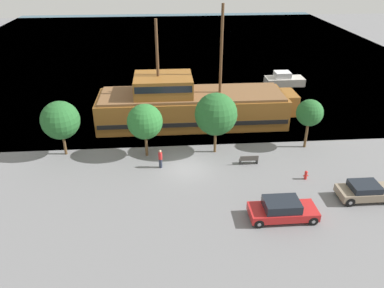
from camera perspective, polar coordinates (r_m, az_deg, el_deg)
name	(u,v)px	position (r m, az deg, el deg)	size (l,w,h in m)	color
ground_plane	(187,168)	(31.71, -0.71, -3.63)	(160.00, 160.00, 0.00)	slate
water_surface	(172,47)	(72.95, -3.11, 14.58)	(80.00, 80.00, 0.00)	#33566B
pirate_ship	(190,105)	(39.14, -0.31, 5.93)	(20.60, 5.87, 11.99)	brown
moored_boat_dockside	(284,80)	(52.77, 13.84, 9.47)	(5.09, 2.32, 1.82)	#B7B2A8
parked_car_curb_front	(365,191)	(30.43, 24.84, -6.53)	(3.96, 1.87, 1.32)	#7F705B
parked_car_curb_mid	(282,210)	(26.53, 13.60, -9.68)	(4.60, 1.98, 1.47)	#B21E1E
fire_hydrant	(306,175)	(31.37, 16.96, -4.49)	(0.42, 0.25, 0.76)	red
bench_promenade_east	(249,160)	(32.41, 8.65, -2.35)	(1.58, 0.45, 0.85)	#4C4742
pedestrian_walking_near	(160,159)	(31.44, -4.83, -2.26)	(0.32, 0.32, 1.66)	#232838
tree_row_east	(60,120)	(34.24, -19.43, 3.43)	(3.34, 3.34, 5.00)	brown
tree_row_mideast	(145,122)	(32.33, -7.19, 3.40)	(3.07, 3.07, 4.85)	brown
tree_row_midwest	(216,114)	(32.59, 3.67, 4.56)	(3.73, 3.73, 5.59)	brown
tree_row_west	(310,113)	(35.12, 17.49, 4.53)	(2.41, 2.41, 4.65)	brown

